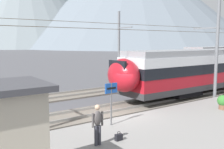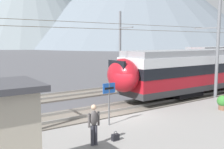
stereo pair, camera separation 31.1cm
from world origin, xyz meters
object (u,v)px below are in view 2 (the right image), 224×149
object	(u,v)px
catenary_mast_mid	(216,49)
potted_plant_platform_edge	(223,102)
catenary_mast_far_side	(121,47)
handbag_beside_passenger	(115,137)
platform_sign	(109,94)
passenger_walking	(94,123)

from	to	relation	value
catenary_mast_mid	potted_plant_platform_edge	size ratio (longest dim) A/B	43.64
catenary_mast_far_side	potted_plant_platform_edge	world-z (taller)	catenary_mast_far_side
handbag_beside_passenger	potted_plant_platform_edge	distance (m)	8.38
catenary_mast_mid	platform_sign	bearing A→B (deg)	-173.02
passenger_walking	potted_plant_platform_edge	size ratio (longest dim) A/B	1.87
handbag_beside_passenger	potted_plant_platform_edge	bearing A→B (deg)	2.90
catenary_mast_mid	potted_plant_platform_edge	distance (m)	5.17
catenary_mast_far_side	platform_sign	xyz separation A→B (m)	(-8.59, -10.84, -2.05)
catenary_mast_far_side	platform_sign	size ratio (longest dim) A/B	18.47
catenary_mast_far_side	handbag_beside_passenger	distance (m)	16.28
catenary_mast_far_side	potted_plant_platform_edge	size ratio (longest dim) A/B	43.64
catenary_mast_far_side	handbag_beside_passenger	size ratio (longest dim) A/B	96.49
handbag_beside_passenger	potted_plant_platform_edge	size ratio (longest dim) A/B	0.45
platform_sign	potted_plant_platform_edge	size ratio (longest dim) A/B	2.36
potted_plant_platform_edge	platform_sign	bearing A→B (deg)	168.78
platform_sign	handbag_beside_passenger	bearing A→B (deg)	-116.05
catenary_mast_mid	passenger_walking	distance (m)	13.10
passenger_walking	potted_plant_platform_edge	distance (m)	9.38
potted_plant_platform_edge	catenary_mast_mid	bearing A→B (deg)	41.96
handbag_beside_passenger	passenger_walking	bearing A→B (deg)	175.40
platform_sign	handbag_beside_passenger	distance (m)	2.55
catenary_mast_mid	handbag_beside_passenger	bearing A→B (deg)	-164.44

